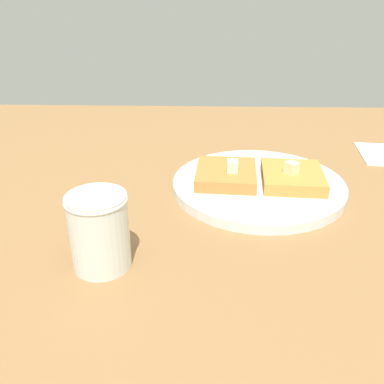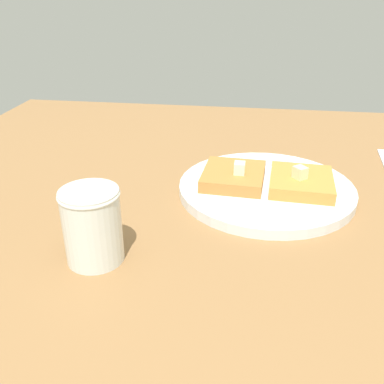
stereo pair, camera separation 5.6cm
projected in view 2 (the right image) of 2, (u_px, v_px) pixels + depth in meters
table_surface at (213, 221)px, 60.63cm from camera, size 110.54×110.54×2.68cm
plate at (266, 188)px, 65.11cm from camera, size 26.47×26.47×1.51cm
toast_slice_left at (233, 176)px, 65.35cm from camera, size 9.78×10.80×1.86cm
toast_slice_middle at (301, 182)px, 63.46cm from camera, size 9.78×10.80×1.86cm
butter_pat_primary at (240, 168)px, 63.57cm from camera, size 1.63×1.80×1.76cm
butter_pat_secondary at (300, 173)px, 62.12cm from camera, size 2.34×2.37×1.76cm
fork at (252, 163)px, 71.71cm from camera, size 15.78×5.78×0.36cm
syrup_jar at (93, 227)px, 48.52cm from camera, size 6.89×6.89×8.90cm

